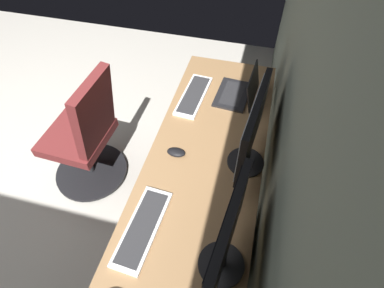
{
  "coord_description": "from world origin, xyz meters",
  "views": [
    {
      "loc": [
        0.85,
        1.92,
        2.07
      ],
      "look_at": [
        -0.08,
        1.68,
        0.95
      ],
      "focal_mm": 28.66,
      "sensor_mm": 36.0,
      "label": 1
    }
  ],
  "objects_px": {
    "monitor_secondary": "(225,240)",
    "keyboard_main": "(143,228)",
    "office_chair": "(87,139)",
    "laptop_leftmost": "(241,91)",
    "keyboard_spare": "(194,95)",
    "drawer_pedestal": "(194,247)",
    "monitor_primary": "(252,130)",
    "mouse_main": "(176,152)"
  },
  "relations": [
    {
      "from": "monitor_secondary",
      "to": "keyboard_spare",
      "type": "xyz_separation_m",
      "value": [
        -1.03,
        -0.38,
        -0.25
      ]
    },
    {
      "from": "drawer_pedestal",
      "to": "keyboard_main",
      "type": "bearing_deg",
      "value": -60.7
    },
    {
      "from": "drawer_pedestal",
      "to": "keyboard_main",
      "type": "xyz_separation_m",
      "value": [
        0.12,
        -0.22,
        0.39
      ]
    },
    {
      "from": "monitor_secondary",
      "to": "keyboard_spare",
      "type": "bearing_deg",
      "value": -159.86
    },
    {
      "from": "drawer_pedestal",
      "to": "keyboard_spare",
      "type": "height_order",
      "value": "keyboard_spare"
    },
    {
      "from": "keyboard_main",
      "to": "keyboard_spare",
      "type": "relative_size",
      "value": 1.0
    },
    {
      "from": "drawer_pedestal",
      "to": "monitor_secondary",
      "type": "height_order",
      "value": "monitor_secondary"
    },
    {
      "from": "monitor_secondary",
      "to": "keyboard_main",
      "type": "height_order",
      "value": "monitor_secondary"
    },
    {
      "from": "drawer_pedestal",
      "to": "laptop_leftmost",
      "type": "relative_size",
      "value": 2.16
    },
    {
      "from": "keyboard_main",
      "to": "mouse_main",
      "type": "xyz_separation_m",
      "value": [
        -0.46,
        0.03,
        0.01
      ]
    },
    {
      "from": "keyboard_main",
      "to": "office_chair",
      "type": "relative_size",
      "value": 0.44
    },
    {
      "from": "monitor_primary",
      "to": "mouse_main",
      "type": "height_order",
      "value": "monitor_primary"
    },
    {
      "from": "keyboard_main",
      "to": "keyboard_spare",
      "type": "bearing_deg",
      "value": 179.86
    },
    {
      "from": "keyboard_spare",
      "to": "monitor_primary",
      "type": "bearing_deg",
      "value": 41.33
    },
    {
      "from": "office_chair",
      "to": "laptop_leftmost",
      "type": "bearing_deg",
      "value": 111.56
    },
    {
      "from": "monitor_primary",
      "to": "keyboard_spare",
      "type": "relative_size",
      "value": 1.17
    },
    {
      "from": "laptop_leftmost",
      "to": "mouse_main",
      "type": "xyz_separation_m",
      "value": [
        0.57,
        -0.27,
        -0.03
      ]
    },
    {
      "from": "laptop_leftmost",
      "to": "keyboard_main",
      "type": "height_order",
      "value": "laptop_leftmost"
    },
    {
      "from": "monitor_primary",
      "to": "keyboard_main",
      "type": "xyz_separation_m",
      "value": [
        0.5,
        -0.41,
        -0.25
      ]
    },
    {
      "from": "drawer_pedestal",
      "to": "office_chair",
      "type": "height_order",
      "value": "office_chair"
    },
    {
      "from": "monitor_primary",
      "to": "laptop_leftmost",
      "type": "xyz_separation_m",
      "value": [
        -0.53,
        -0.11,
        -0.21
      ]
    },
    {
      "from": "drawer_pedestal",
      "to": "keyboard_spare",
      "type": "relative_size",
      "value": 1.62
    },
    {
      "from": "monitor_primary",
      "to": "keyboard_spare",
      "type": "height_order",
      "value": "monitor_primary"
    },
    {
      "from": "keyboard_main",
      "to": "mouse_main",
      "type": "relative_size",
      "value": 4.12
    },
    {
      "from": "monitor_secondary",
      "to": "keyboard_main",
      "type": "xyz_separation_m",
      "value": [
        -0.07,
        -0.38,
        -0.25
      ]
    },
    {
      "from": "monitor_secondary",
      "to": "office_chair",
      "type": "distance_m",
      "value": 1.4
    },
    {
      "from": "keyboard_main",
      "to": "laptop_leftmost",
      "type": "bearing_deg",
      "value": 163.89
    },
    {
      "from": "monitor_primary",
      "to": "mouse_main",
      "type": "relative_size",
      "value": 4.81
    },
    {
      "from": "keyboard_spare",
      "to": "mouse_main",
      "type": "xyz_separation_m",
      "value": [
        0.5,
        0.02,
        0.01
      ]
    },
    {
      "from": "monitor_secondary",
      "to": "laptop_leftmost",
      "type": "height_order",
      "value": "monitor_secondary"
    },
    {
      "from": "drawer_pedestal",
      "to": "monitor_secondary",
      "type": "relative_size",
      "value": 1.46
    },
    {
      "from": "monitor_primary",
      "to": "keyboard_main",
      "type": "distance_m",
      "value": 0.69
    },
    {
      "from": "keyboard_main",
      "to": "keyboard_spare",
      "type": "distance_m",
      "value": 0.96
    },
    {
      "from": "mouse_main",
      "to": "keyboard_spare",
      "type": "bearing_deg",
      "value": -177.16
    },
    {
      "from": "laptop_leftmost",
      "to": "keyboard_spare",
      "type": "bearing_deg",
      "value": -76.1
    },
    {
      "from": "monitor_primary",
      "to": "laptop_leftmost",
      "type": "bearing_deg",
      "value": -168.52
    },
    {
      "from": "monitor_primary",
      "to": "office_chair",
      "type": "bearing_deg",
      "value": -97.36
    },
    {
      "from": "keyboard_spare",
      "to": "mouse_main",
      "type": "relative_size",
      "value": 4.12
    },
    {
      "from": "monitor_secondary",
      "to": "keyboard_main",
      "type": "distance_m",
      "value": 0.46
    },
    {
      "from": "drawer_pedestal",
      "to": "monitor_primary",
      "type": "height_order",
      "value": "monitor_primary"
    },
    {
      "from": "drawer_pedestal",
      "to": "mouse_main",
      "type": "bearing_deg",
      "value": -151.0
    },
    {
      "from": "monitor_primary",
      "to": "keyboard_main",
      "type": "height_order",
      "value": "monitor_primary"
    }
  ]
}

